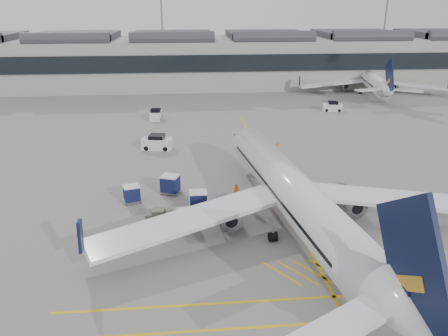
{
  "coord_description": "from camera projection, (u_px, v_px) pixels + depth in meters",
  "views": [
    {
      "loc": [
        0.22,
        -34.02,
        18.94
      ],
      "look_at": [
        3.77,
        4.94,
        4.0
      ],
      "focal_mm": 35.0,
      "sensor_mm": 36.0,
      "label": 1
    }
  ],
  "objects": [
    {
      "name": "baggage_cart_b",
      "position": [
        198.0,
        200.0,
        42.19
      ],
      "size": [
        1.8,
        1.49,
        1.87
      ],
      "rotation": [
        0.0,
        0.0,
        -0.01
      ],
      "color": "gray",
      "rests_on": "ground"
    },
    {
      "name": "ramp_agent_a",
      "position": [
        236.0,
        192.0,
        44.18
      ],
      "size": [
        0.76,
        0.62,
        1.8
      ],
      "primitive_type": "imported",
      "rotation": [
        0.0,
        0.0,
        0.34
      ],
      "color": "#FA600D",
      "rests_on": "ground"
    },
    {
      "name": "belt_loader",
      "position": [
        300.0,
        195.0,
        44.09
      ],
      "size": [
        5.31,
        3.14,
        2.11
      ],
      "rotation": [
        0.0,
        0.0,
        0.35
      ],
      "color": "beige",
      "rests_on": "ground"
    },
    {
      "name": "service_van_right",
      "position": [
        333.0,
        107.0,
        80.53
      ],
      "size": [
        3.72,
        2.38,
        1.77
      ],
      "rotation": [
        0.0,
        0.0,
        -0.2
      ],
      "color": "silver",
      "rests_on": "ground"
    },
    {
      "name": "service_van_mid",
      "position": [
        156.0,
        115.0,
        74.78
      ],
      "size": [
        1.99,
        3.6,
        1.79
      ],
      "rotation": [
        0.0,
        0.0,
        1.5
      ],
      "color": "silver",
      "rests_on": "ground"
    },
    {
      "name": "safety_cone_engine",
      "position": [
        303.0,
        193.0,
        45.55
      ],
      "size": [
        0.36,
        0.36,
        0.5
      ],
      "primitive_type": "cone",
      "color": "#F24C0A",
      "rests_on": "ground"
    },
    {
      "name": "airliner_main",
      "position": [
        295.0,
        196.0,
        37.98
      ],
      "size": [
        36.1,
        39.66,
        10.57
      ],
      "rotation": [
        0.0,
        0.0,
        0.12
      ],
      "color": "silver",
      "rests_on": "ground"
    },
    {
      "name": "terminal",
      "position": [
        183.0,
        60.0,
        103.12
      ],
      "size": [
        200.0,
        20.45,
        12.4
      ],
      "color": "#9E9E99",
      "rests_on": "ground"
    },
    {
      "name": "ground",
      "position": [
        186.0,
        232.0,
        38.39
      ],
      "size": [
        220.0,
        220.0,
        0.0
      ],
      "primitive_type": "plane",
      "color": "gray",
      "rests_on": "ground"
    },
    {
      "name": "safety_cone_nose",
      "position": [
        278.0,
        144.0,
        61.22
      ],
      "size": [
        0.41,
        0.41,
        0.57
      ],
      "primitive_type": "cone",
      "color": "#F24C0A",
      "rests_on": "ground"
    },
    {
      "name": "baggage_cart_a",
      "position": [
        170.0,
        184.0,
        45.76
      ],
      "size": [
        2.31,
        2.12,
        1.99
      ],
      "rotation": [
        0.0,
        0.0,
        -0.36
      ],
      "color": "gray",
      "rests_on": "ground"
    },
    {
      "name": "baggage_cart_d",
      "position": [
        186.0,
        218.0,
        38.88
      ],
      "size": [
        1.74,
        1.49,
        1.7
      ],
      "rotation": [
        0.0,
        0.0,
        0.1
      ],
      "color": "gray",
      "rests_on": "ground"
    },
    {
      "name": "baggage_cart_c",
      "position": [
        132.0,
        193.0,
        43.77
      ],
      "size": [
        1.98,
        1.78,
        1.76
      ],
      "rotation": [
        0.0,
        0.0,
        0.28
      ],
      "color": "gray",
      "rests_on": "ground"
    },
    {
      "name": "apron_markings",
      "position": [
        276.0,
        184.0,
        48.54
      ],
      "size": [
        0.25,
        60.0,
        0.01
      ],
      "primitive_type": "cube",
      "color": "gold",
      "rests_on": "ground"
    },
    {
      "name": "light_masts",
      "position": [
        175.0,
        20.0,
        113.09
      ],
      "size": [
        113.0,
        0.6,
        25.45
      ],
      "color": "slate",
      "rests_on": "ground"
    },
    {
      "name": "airliner_far",
      "position": [
        370.0,
        80.0,
        96.16
      ],
      "size": [
        31.83,
        35.07,
        9.39
      ],
      "rotation": [
        0.0,
        0.0,
        -0.18
      ],
      "color": "silver",
      "rests_on": "ground"
    },
    {
      "name": "pushback_tug",
      "position": [
        159.0,
        216.0,
        39.96
      ],
      "size": [
        2.37,
        1.6,
        1.26
      ],
      "rotation": [
        0.0,
        0.0,
        -0.1
      ],
      "color": "#54584B",
      "rests_on": "ground"
    },
    {
      "name": "service_van_left",
      "position": [
        157.0,
        143.0,
        59.64
      ],
      "size": [
        4.26,
        2.71,
        2.03
      ],
      "rotation": [
        0.0,
        0.0,
        -0.2
      ],
      "color": "silver",
      "rests_on": "ground"
    },
    {
      "name": "ramp_agent_b",
      "position": [
        251.0,
        202.0,
        41.82
      ],
      "size": [
        1.08,
        0.94,
        1.91
      ],
      "primitive_type": "imported",
      "rotation": [
        0.0,
        0.0,
        3.4
      ],
      "color": "#EF5F0C",
      "rests_on": "ground"
    }
  ]
}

